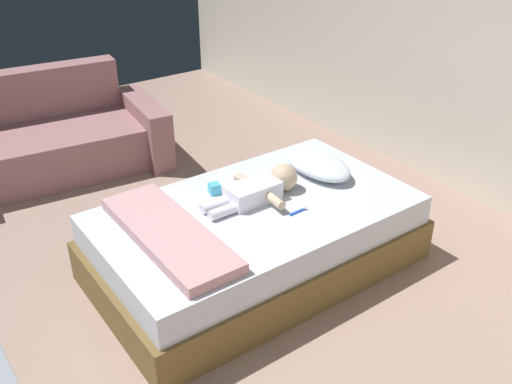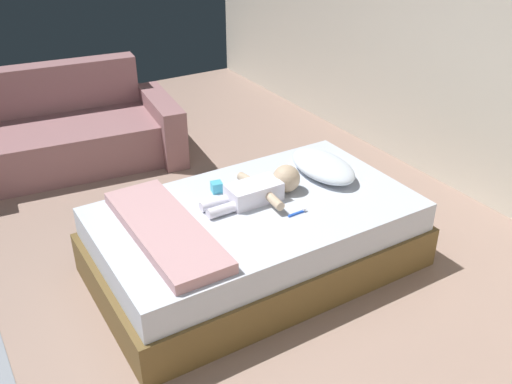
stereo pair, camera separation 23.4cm
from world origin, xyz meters
name	(u,v)px [view 1 (the left image)]	position (x,y,z in m)	size (l,w,h in m)	color
ground_plane	(119,341)	(0.00, 0.00, 0.00)	(8.00, 8.00, 0.00)	gray
wall_behind_bed	(492,30)	(0.00, 3.00, 1.28)	(8.00, 0.12, 2.56)	beige
bed	(256,238)	(-0.11, 1.01, 0.23)	(1.17, 2.02, 0.46)	brown
pillow	(317,164)	(-0.23, 1.61, 0.53)	(0.56, 0.31, 0.13)	silver
baby	(262,188)	(-0.17, 1.10, 0.53)	(0.48, 0.68, 0.18)	white
toothbrush	(299,211)	(0.10, 1.18, 0.47)	(0.02, 0.13, 0.02)	blue
couch	(48,140)	(-2.30, 0.41, 0.27)	(1.20, 1.94, 0.80)	#926568
blanket	(169,233)	(-0.11, 0.41, 0.50)	(1.06, 0.35, 0.07)	#B98B8E
toy_block	(214,189)	(-0.39, 0.89, 0.50)	(0.08, 0.08, 0.07)	#45B2D3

